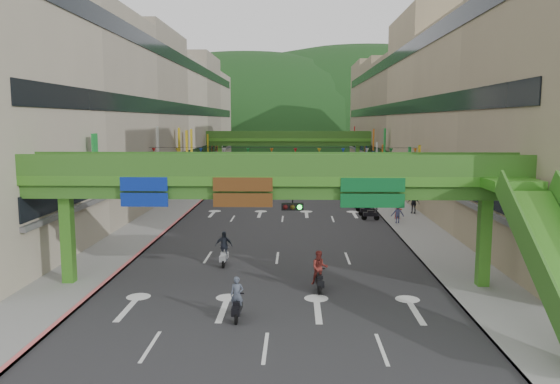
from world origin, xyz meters
The scene contains 23 objects.
ground centered at (0.00, 0.00, 0.00)m, with size 320.00×320.00×0.00m, color black.
road_slab centered at (0.00, 50.00, 0.01)m, with size 18.00×140.00×0.02m, color #28282B.
sidewalk_left centered at (-11.00, 50.00, 0.07)m, with size 4.00×140.00×0.15m, color gray.
sidewalk_right centered at (11.00, 50.00, 0.07)m, with size 4.00×140.00×0.15m, color gray.
curb_left centered at (-9.10, 50.00, 0.09)m, with size 0.20×140.00×0.18m, color #CC5959.
curb_right centered at (9.10, 50.00, 0.09)m, with size 0.20×140.00×0.18m, color gray.
building_row_left centered at (-18.93, 50.00, 9.46)m, with size 12.80×95.00×19.00m.
building_row_right centered at (18.93, 50.00, 9.46)m, with size 12.80×95.00×19.00m.
overpass_near centered at (0.93, 5.38, 5.21)m, with size 28.00×12.27×7.10m.
overpass_far centered at (0.00, 65.00, 5.40)m, with size 28.00×2.20×7.10m.
hill_left centered at (-15.00, 160.00, 0.00)m, with size 168.00×140.00×112.00m, color #1C4419.
hill_right centered at (25.00, 180.00, 0.00)m, with size 208.00×176.00×128.00m, color #1C4419.
bunting_string centered at (0.00, 30.00, 5.96)m, with size 26.00×0.36×0.47m.
scooter_rider_near centered at (-1.42, 1.00, 0.90)m, with size 0.60×1.60×1.96m.
scooter_rider_mid centered at (2.41, 5.22, 1.11)m, with size 0.92×1.60×2.14m.
scooter_rider_left centered at (-3.18, 10.04, 1.08)m, with size 1.07×1.60×2.14m.
scooter_rider_far centered at (-4.72, 50.64, 1.00)m, with size 0.80×1.60×1.99m.
parked_scooter_row centered at (7.80, 30.00, 0.52)m, with size 1.60×9.35×1.08m.
car_silver centered at (-5.16, 64.69, 0.61)m, with size 1.29×3.71×1.22m, color gray.
car_yellow centered at (-0.68, 46.96, 0.65)m, with size 1.54×3.83×1.31m, color yellow.
pedestrian_red centered at (10.26, 25.64, 0.75)m, with size 0.73×0.57×1.50m, color red.
pedestrian_dark centered at (12.20, 28.60, 0.95)m, with size 1.11×0.46×1.89m, color black.
pedestrian_blue centered at (9.80, 23.59, 0.85)m, with size 0.79×0.51×1.69m, color #393B61.
Camera 1 is at (1.14, -22.17, 8.78)m, focal length 35.00 mm.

